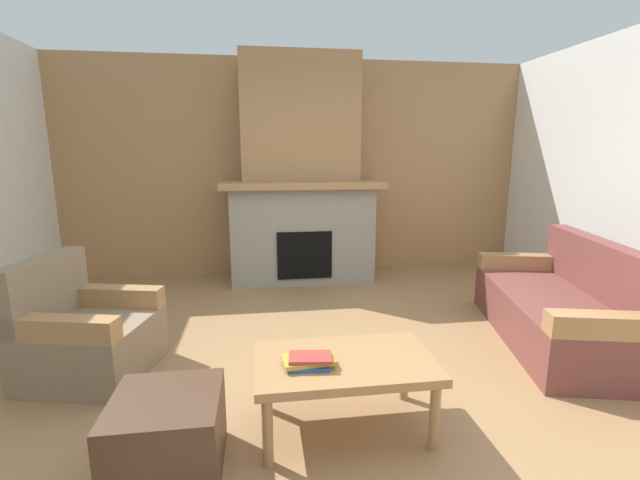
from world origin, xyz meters
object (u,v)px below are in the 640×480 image
(fireplace, at_px, (301,186))
(coffee_table, at_px, (345,368))
(armchair, at_px, (85,335))
(ottoman, at_px, (168,434))
(couch, at_px, (563,308))

(fireplace, relative_size, coffee_table, 2.70)
(armchair, distance_m, ottoman, 1.33)
(fireplace, relative_size, ottoman, 5.19)
(couch, relative_size, armchair, 2.14)
(fireplace, xyz_separation_m, ottoman, (-0.98, -3.28, -0.96))
(armchair, xyz_separation_m, ottoman, (0.77, -1.08, -0.09))
(armchair, bearing_deg, ottoman, -54.63)
(couch, height_order, ottoman, couch)
(fireplace, distance_m, ottoman, 3.56)
(coffee_table, xyz_separation_m, ottoman, (-0.93, -0.21, -0.18))
(fireplace, distance_m, coffee_table, 3.17)
(fireplace, bearing_deg, coffee_table, -91.06)
(coffee_table, bearing_deg, fireplace, 88.94)
(couch, height_order, coffee_table, couch)
(couch, distance_m, ottoman, 3.16)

